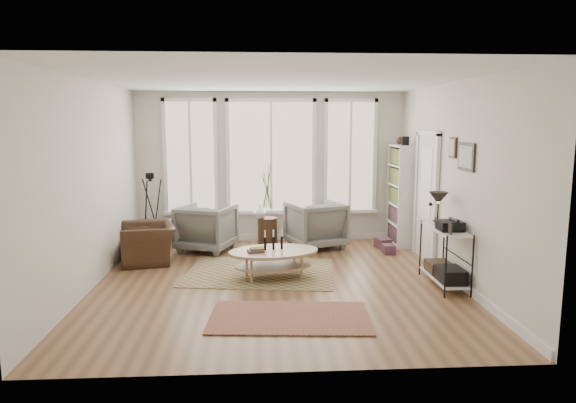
{
  "coord_description": "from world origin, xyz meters",
  "views": [
    {
      "loc": [
        -0.28,
        -7.24,
        2.31
      ],
      "look_at": [
        0.2,
        0.6,
        1.1
      ],
      "focal_mm": 32.0,
      "sensor_mm": 36.0,
      "label": 1
    }
  ],
  "objects": [
    {
      "name": "coffee_table",
      "position": [
        -0.05,
        0.2,
        0.33
      ],
      "size": [
        1.48,
        1.08,
        0.62
      ],
      "color": "tan",
      "rests_on": "ground"
    },
    {
      "name": "door",
      "position": [
        2.57,
        1.15,
        1.12
      ],
      "size": [
        0.09,
        1.06,
        2.22
      ],
      "color": "silver",
      "rests_on": "ground"
    },
    {
      "name": "wall_art",
      "position": [
        2.58,
        -0.27,
        1.88
      ],
      "size": [
        0.04,
        0.88,
        0.44
      ],
      "color": "black",
      "rests_on": "ground"
    },
    {
      "name": "accent_chair",
      "position": [
        -2.1,
        1.25,
        0.32
      ],
      "size": [
        1.15,
        1.06,
        0.64
      ],
      "primitive_type": "imported",
      "rotation": [
        0.0,
        0.0,
        -1.34
      ],
      "color": "#3C2517",
      "rests_on": "ground"
    },
    {
      "name": "armchair_left",
      "position": [
        -1.2,
        1.96,
        0.42
      ],
      "size": [
        1.17,
        1.19,
        0.85
      ],
      "primitive_type": "imported",
      "rotation": [
        0.0,
        0.0,
        2.79
      ],
      "color": "gray",
      "rests_on": "ground"
    },
    {
      "name": "rug_runner",
      "position": [
        0.1,
        -1.41,
        0.01
      ],
      "size": [
        1.98,
        1.2,
        0.01
      ],
      "primitive_type": "cube",
      "rotation": [
        0.0,
        0.0,
        -0.08
      ],
      "color": "maroon",
      "rests_on": "ground"
    },
    {
      "name": "room",
      "position": [
        0.02,
        0.03,
        1.43
      ],
      "size": [
        5.5,
        5.54,
        2.9
      ],
      "color": "#8B613E",
      "rests_on": "ground"
    },
    {
      "name": "book_stack_near",
      "position": [
        2.05,
        1.94,
        0.09
      ],
      "size": [
        0.3,
        0.34,
        0.18
      ],
      "primitive_type": "cube",
      "rotation": [
        0.0,
        0.0,
        0.31
      ],
      "color": "maroon",
      "rests_on": "ground"
    },
    {
      "name": "side_table",
      "position": [
        -0.09,
        2.22,
        0.73
      ],
      "size": [
        0.36,
        0.36,
        1.53
      ],
      "color": "#3C2517",
      "rests_on": "ground"
    },
    {
      "name": "low_shelf",
      "position": [
        2.38,
        -0.3,
        0.51
      ],
      "size": [
        0.38,
        1.08,
        1.3
      ],
      "color": "white",
      "rests_on": "ground"
    },
    {
      "name": "bookcase",
      "position": [
        2.44,
        2.23,
        0.96
      ],
      "size": [
        0.31,
        0.85,
        2.06
      ],
      "color": "white",
      "rests_on": "ground"
    },
    {
      "name": "tripod_camera",
      "position": [
        -2.19,
        2.04,
        0.65
      ],
      "size": [
        0.5,
        0.5,
        1.42
      ],
      "color": "black",
      "rests_on": "ground"
    },
    {
      "name": "rug_main",
      "position": [
        -0.24,
        0.49,
        0.01
      ],
      "size": [
        2.46,
        1.98,
        0.01
      ],
      "primitive_type": "cube",
      "rotation": [
        0.0,
        0.0,
        -0.14
      ],
      "color": "brown",
      "rests_on": "ground"
    },
    {
      "name": "vase",
      "position": [
        -0.23,
        2.18,
        0.67
      ],
      "size": [
        0.27,
        0.27,
        0.25
      ],
      "primitive_type": "imported",
      "rotation": [
        0.0,
        0.0,
        -0.17
      ],
      "color": "silver",
      "rests_on": "side_table"
    },
    {
      "name": "bay_window",
      "position": [
        0.0,
        2.71,
        1.61
      ],
      "size": [
        4.14,
        0.12,
        2.24
      ],
      "color": "beige",
      "rests_on": "ground"
    },
    {
      "name": "armchair_right",
      "position": [
        0.8,
        2.06,
        0.43
      ],
      "size": [
        1.2,
        1.22,
        0.87
      ],
      "primitive_type": "imported",
      "rotation": [
        0.0,
        0.0,
        3.49
      ],
      "color": "gray",
      "rests_on": "ground"
    },
    {
      "name": "book_stack_far",
      "position": [
        2.05,
        1.52,
        0.08
      ],
      "size": [
        0.2,
        0.26,
        0.16
      ],
      "primitive_type": "cube",
      "rotation": [
        0.0,
        0.0,
        0.0
      ],
      "color": "maroon",
      "rests_on": "ground"
    }
  ]
}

